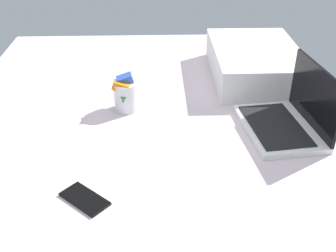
# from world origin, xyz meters

# --- Properties ---
(bed_mattress) EXTENTS (1.80, 1.40, 0.18)m
(bed_mattress) POSITION_xyz_m (0.00, 0.00, 0.09)
(bed_mattress) COLOR silver
(bed_mattress) RESTS_ON ground
(laptop) EXTENTS (0.36, 0.27, 0.23)m
(laptop) POSITION_xyz_m (0.10, 0.50, 0.22)
(laptop) COLOR silver
(laptop) RESTS_ON bed_mattress
(snack_cup) EXTENTS (0.11, 0.10, 0.15)m
(snack_cup) POSITION_xyz_m (-0.06, -0.06, 0.24)
(snack_cup) COLOR silver
(snack_cup) RESTS_ON bed_mattress
(cell_phone) EXTENTS (0.14, 0.15, 0.01)m
(cell_phone) POSITION_xyz_m (0.44, -0.15, 0.18)
(cell_phone) COLOR black
(cell_phone) RESTS_ON bed_mattress
(pillow) EXTENTS (0.52, 0.36, 0.13)m
(pillow) POSITION_xyz_m (-0.35, 0.48, 0.24)
(pillow) COLOR white
(pillow) RESTS_ON bed_mattress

